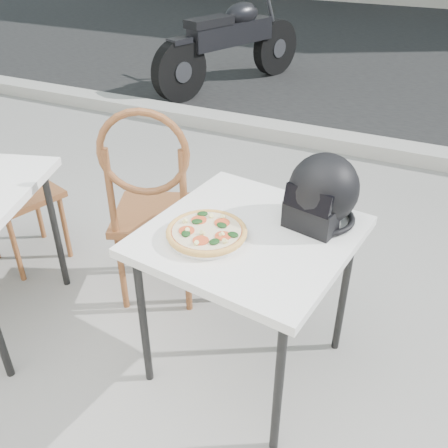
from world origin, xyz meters
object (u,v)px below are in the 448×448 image
at_px(motorcycle, 231,45).
at_px(helmet, 322,193).
at_px(plate, 207,236).
at_px(pizza, 207,232).
at_px(cafe_chair_main, 152,199).
at_px(cafe_table_main, 249,246).
at_px(cafe_chair_side, 1,179).

bearing_deg(motorcycle, helmet, -39.33).
bearing_deg(helmet, plate, -126.57).
bearing_deg(motorcycle, pizza, -45.45).
bearing_deg(cafe_chair_main, pizza, 121.78).
distance_m(pizza, helmet, 0.48).
relative_size(plate, helmet, 1.03).
height_order(cafe_chair_main, motorcycle, cafe_chair_main).
height_order(helmet, motorcycle, motorcycle).
relative_size(cafe_table_main, motorcycle, 0.42).
relative_size(plate, motorcycle, 0.17).
distance_m(plate, helmet, 0.48).
xyz_separation_m(plate, pizza, (0.00, 0.00, 0.02)).
distance_m(cafe_chair_side, motorcycle, 3.72).
distance_m(helmet, cafe_chair_side, 1.77).
relative_size(cafe_table_main, cafe_chair_side, 0.86).
distance_m(cafe_chair_main, cafe_chair_side, 0.92).
relative_size(cafe_chair_side, motorcycle, 0.48).
bearing_deg(helmet, motorcycle, 131.81).
bearing_deg(plate, helmet, 40.55).
xyz_separation_m(pizza, helmet, (0.36, 0.31, 0.10)).
bearing_deg(cafe_chair_main, helmet, 155.20).
height_order(helmet, cafe_chair_side, helmet).
bearing_deg(motorcycle, cafe_chair_main, -49.96).
relative_size(helmet, cafe_chair_side, 0.34).
distance_m(helmet, cafe_chair_main, 0.86).
relative_size(pizza, cafe_chair_side, 0.40).
distance_m(plate, pizza, 0.02).
bearing_deg(cafe_chair_side, plate, -173.04).
bearing_deg(cafe_chair_main, motorcycle, -93.64).
relative_size(pizza, cafe_chair_main, 0.36).
bearing_deg(cafe_chair_main, plate, 121.76).
bearing_deg(helmet, cafe_chair_side, -165.92).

